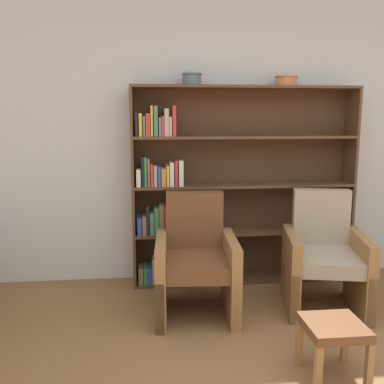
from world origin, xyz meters
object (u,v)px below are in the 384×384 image
bowl_stoneware (192,78)px  armchair_cushioned (324,258)px  footstool (334,333)px  armchair_leather (196,262)px  bowl_brass (286,80)px  bookshelf (222,191)px

bowl_stoneware → armchair_cushioned: 1.95m
armchair_cushioned → footstool: bearing=82.0°
bowl_stoneware → armchair_cushioned: (1.05, -0.66, -1.51)m
armchair_leather → armchair_cushioned: same height
bowl_brass → armchair_leather: size_ratio=0.22×
bowl_stoneware → footstool: 2.43m
bowl_stoneware → armchair_leather: 1.65m
bowl_stoneware → bookshelf: bearing=3.9°
bookshelf → armchair_leather: bookshelf is taller
bowl_stoneware → armchair_cushioned: bearing=-32.0°
bowl_brass → bookshelf: bearing=178.0°
footstool → bowl_stoneware: bearing=112.6°
armchair_leather → armchair_cushioned: bearing=-176.6°
bookshelf → bowl_brass: (0.58, -0.02, 1.04)m
bowl_brass → footstool: 2.33m
bookshelf → footstool: size_ratio=5.91×
bookshelf → armchair_leather: size_ratio=2.20×
armchair_leather → bookshelf: bearing=-112.8°
bookshelf → bowl_stoneware: bearing=-176.1°
bowl_brass → footstool: bearing=-96.5°
bookshelf → armchair_leather: bearing=-116.3°
bookshelf → bowl_brass: bearing=-2.0°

